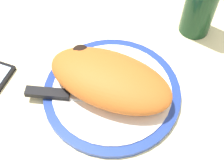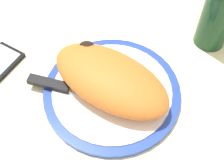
{
  "view_description": "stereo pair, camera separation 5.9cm",
  "coord_description": "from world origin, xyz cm",
  "px_view_note": "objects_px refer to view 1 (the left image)",
  "views": [
    {
      "loc": [
        -21.35,
        25.38,
        52.23
      ],
      "look_at": [
        0.0,
        0.0,
        3.51
      ],
      "focal_mm": 49.22,
      "sensor_mm": 36.0,
      "label": 1
    },
    {
      "loc": [
        -25.5,
        21.2,
        52.23
      ],
      "look_at": [
        0.0,
        0.0,
        3.51
      ],
      "focal_mm": 49.22,
      "sensor_mm": 36.0,
      "label": 2
    }
  ],
  "objects_px": {
    "fork": "(131,73)",
    "knife": "(65,95)",
    "calzone": "(111,78)",
    "plate": "(112,92)"
  },
  "relations": [
    {
      "from": "calzone",
      "to": "knife",
      "type": "distance_m",
      "value": 0.09
    },
    {
      "from": "calzone",
      "to": "fork",
      "type": "bearing_deg",
      "value": -99.42
    },
    {
      "from": "plate",
      "to": "fork",
      "type": "bearing_deg",
      "value": -93.09
    },
    {
      "from": "knife",
      "to": "calzone",
      "type": "bearing_deg",
      "value": -126.03
    },
    {
      "from": "calzone",
      "to": "plate",
      "type": "bearing_deg",
      "value": 143.46
    },
    {
      "from": "plate",
      "to": "calzone",
      "type": "bearing_deg",
      "value": -36.54
    },
    {
      "from": "fork",
      "to": "knife",
      "type": "xyz_separation_m",
      "value": [
        0.06,
        0.13,
        0.0
      ]
    },
    {
      "from": "calzone",
      "to": "knife",
      "type": "height_order",
      "value": "calzone"
    },
    {
      "from": "calzone",
      "to": "knife",
      "type": "xyz_separation_m",
      "value": [
        0.05,
        0.07,
        -0.03
      ]
    },
    {
      "from": "calzone",
      "to": "knife",
      "type": "bearing_deg",
      "value": 53.97
    }
  ]
}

